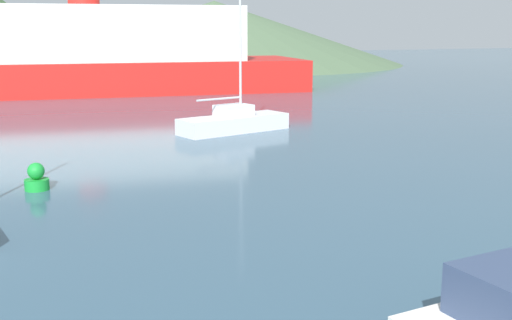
{
  "coord_description": "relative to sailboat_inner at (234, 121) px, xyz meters",
  "views": [
    {
      "loc": [
        -6.65,
        -3.23,
        5.08
      ],
      "look_at": [
        0.46,
        14.0,
        1.2
      ],
      "focal_mm": 45.0,
      "sensor_mm": 36.0,
      "label": 1
    }
  ],
  "objects": [
    {
      "name": "buoy_marker",
      "position": [
        -9.82,
        -8.41,
        -0.16
      ],
      "size": [
        0.76,
        0.76,
        0.88
      ],
      "color": "green",
      "rests_on": "ground_plane"
    },
    {
      "name": "ferry_distant",
      "position": [
        -3.81,
        22.73,
        2.42
      ],
      "size": [
        35.11,
        13.54,
        8.28
      ],
      "rotation": [
        0.0,
        0.0,
        -0.12
      ],
      "color": "red",
      "rests_on": "ground_plane"
    },
    {
      "name": "sailboat_inner",
      "position": [
        0.0,
        0.0,
        0.0
      ],
      "size": [
        5.94,
        3.21,
        7.65
      ],
      "rotation": [
        0.0,
        0.0,
        0.27
      ],
      "color": "silver",
      "rests_on": "ground_plane"
    },
    {
      "name": "hill_east",
      "position": [
        18.65,
        57.55,
        3.79
      ],
      "size": [
        52.16,
        52.16,
        8.63
      ],
      "color": "#4C6647",
      "rests_on": "ground_plane"
    }
  ]
}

